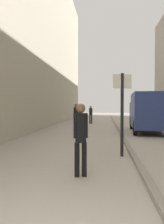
% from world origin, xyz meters
% --- Properties ---
extents(ground_plane, '(80.00, 80.00, 0.00)m').
position_xyz_m(ground_plane, '(0.00, 12.00, 0.00)').
color(ground_plane, '#A8A093').
extents(building_facade_left, '(3.78, 40.00, 15.61)m').
position_xyz_m(building_facade_left, '(-5.49, 12.00, 7.80)').
color(building_facade_left, '#BCB29E').
rests_on(building_facade_left, ground_plane).
extents(kerb_strip, '(0.16, 40.00, 0.12)m').
position_xyz_m(kerb_strip, '(1.58, 12.00, 0.06)').
color(kerb_strip, gray).
rests_on(kerb_strip, ground_plane).
extents(pedestrian_main_foreground, '(0.34, 0.25, 1.75)m').
position_xyz_m(pedestrian_main_foreground, '(-1.14, 11.92, 1.01)').
color(pedestrian_main_foreground, black).
rests_on(pedestrian_main_foreground, ground_plane).
extents(pedestrian_mid_block, '(0.31, 0.23, 1.63)m').
position_xyz_m(pedestrian_mid_block, '(0.18, 3.07, 0.94)').
color(pedestrian_mid_block, black).
rests_on(pedestrian_mid_block, ground_plane).
extents(pedestrian_far_crossing, '(0.31, 0.24, 1.63)m').
position_xyz_m(pedestrian_far_crossing, '(-0.58, 17.51, 0.94)').
color(pedestrian_far_crossing, black).
rests_on(pedestrian_far_crossing, ground_plane).
extents(delivery_van, '(2.20, 4.94, 2.33)m').
position_xyz_m(delivery_van, '(3.29, 11.60, 1.25)').
color(delivery_van, navy).
rests_on(delivery_van, ground_plane).
extents(street_sign_post, '(0.59, 0.19, 2.60)m').
position_xyz_m(street_sign_post, '(1.24, 5.13, 1.55)').
color(street_sign_post, black).
rests_on(street_sign_post, ground_plane).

